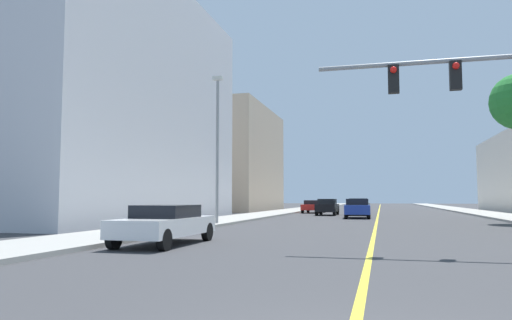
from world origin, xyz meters
The scene contains 13 objects.
ground centered at (0.00, 42.00, 0.00)m, with size 192.00×192.00×0.00m, color #38383A.
sidewalk_left centered at (-9.76, 42.00, 0.07)m, with size 3.63×168.00×0.15m, color #9E9B93.
sidewalk_right centered at (9.76, 42.00, 0.07)m, with size 3.63×168.00×0.15m, color #9E9B93.
lane_marking_center centered at (0.00, 42.00, 0.00)m, with size 0.16×144.00×0.01m, color yellow.
building_left_near centered at (-18.42, 25.53, 8.20)m, with size 11.00×24.41×16.40m, color silver.
building_left_far centered at (-19.74, 52.63, 6.27)m, with size 13.63×18.30×12.54m, color tan.
street_lamp centered at (-8.44, 20.77, 4.67)m, with size 0.56×0.28×8.18m.
car_gray centered at (-1.87, 47.78, 0.74)m, with size 2.08×4.07×1.42m.
car_green centered at (-1.66, 39.31, 0.77)m, with size 1.88×3.89×1.49m.
car_white centered at (-6.54, 10.24, 0.69)m, with size 1.87×4.59×1.29m.
car_red centered at (-6.41, 45.01, 0.70)m, with size 2.05×4.41×1.30m.
car_black centered at (-4.35, 38.81, 0.74)m, with size 1.77×4.05×1.45m.
car_blue centered at (-1.48, 33.20, 0.77)m, with size 2.05×4.60×1.46m.
Camera 1 is at (0.34, -4.33, 1.52)m, focal length 33.72 mm.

